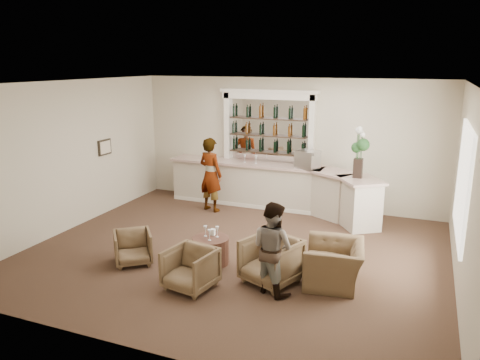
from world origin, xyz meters
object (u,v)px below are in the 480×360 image
(sommelier, at_px, (211,175))
(armchair_far, at_px, (334,263))
(bar_counter, at_px, (275,187))
(armchair_right, at_px, (271,261))
(armchair_center, at_px, (190,269))
(espresso_machine, at_px, (308,160))
(flower_vase, at_px, (359,149))
(guest, at_px, (273,248))
(cocktail_table, at_px, (211,250))
(armchair_left, at_px, (133,248))

(sommelier, xyz_separation_m, armchair_far, (3.68, -2.88, -0.58))
(bar_counter, relative_size, armchair_right, 6.58)
(armchair_center, bearing_deg, armchair_far, 36.17)
(armchair_right, bearing_deg, bar_counter, 128.36)
(espresso_machine, height_order, flower_vase, flower_vase)
(sommelier, xyz_separation_m, armchair_center, (1.50, -3.96, -0.59))
(bar_counter, relative_size, guest, 3.72)
(armchair_center, xyz_separation_m, armchair_right, (1.18, 0.70, 0.05))
(guest, height_order, armchair_right, guest)
(armchair_far, xyz_separation_m, flower_vase, (-0.11, 3.11, 1.43))
(armchair_center, bearing_deg, armchair_right, 40.70)
(guest, distance_m, espresso_machine, 4.33)
(armchair_center, relative_size, armchair_far, 0.70)
(sommelier, relative_size, flower_vase, 1.62)
(cocktail_table, xyz_separation_m, flower_vase, (2.19, 3.14, 1.54))
(bar_counter, distance_m, guest, 4.51)
(espresso_machine, bearing_deg, flower_vase, 0.03)
(armchair_left, distance_m, flower_vase, 5.33)
(armchair_left, distance_m, espresso_machine, 4.86)
(armchair_left, relative_size, armchair_far, 0.62)
(armchair_right, relative_size, armchair_far, 0.79)
(sommelier, relative_size, espresso_machine, 3.68)
(armchair_far, bearing_deg, armchair_right, -77.43)
(armchair_left, height_order, armchair_right, armchair_right)
(armchair_center, bearing_deg, bar_counter, 100.35)
(armchair_center, xyz_separation_m, armchair_far, (2.18, 1.08, 0.01))
(armchair_right, bearing_deg, armchair_center, -127.75)
(cocktail_table, height_order, armchair_left, armchair_left)
(guest, bearing_deg, armchair_far, -117.40)
(bar_counter, xyz_separation_m, sommelier, (-1.45, -0.74, 0.36))
(guest, height_order, armchair_far, guest)
(armchair_right, xyz_separation_m, espresso_machine, (-0.38, 3.95, 0.97))
(armchair_right, bearing_deg, armchair_far, 41.93)
(espresso_machine, bearing_deg, bar_counter, -162.80)
(armchair_far, relative_size, espresso_machine, 2.17)
(armchair_left, xyz_separation_m, armchair_right, (2.65, 0.21, 0.08))
(espresso_machine, relative_size, flower_vase, 0.44)
(armchair_far, xyz_separation_m, espresso_machine, (-1.38, 3.58, 1.01))
(armchair_left, xyz_separation_m, flower_vase, (3.54, 3.70, 1.48))
(armchair_center, distance_m, armchair_right, 1.37)
(sommelier, relative_size, guest, 1.22)
(sommelier, relative_size, armchair_right, 2.15)
(armchair_center, bearing_deg, cocktail_table, 106.51)
(armchair_far, bearing_deg, sommelier, -136.08)
(armchair_far, bearing_deg, flower_vase, 173.96)
(guest, bearing_deg, armchair_right, -43.60)
(bar_counter, height_order, flower_vase, flower_vase)
(armchair_right, bearing_deg, guest, -47.27)
(armchair_right, height_order, armchair_far, armchair_right)
(sommelier, distance_m, guest, 4.53)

